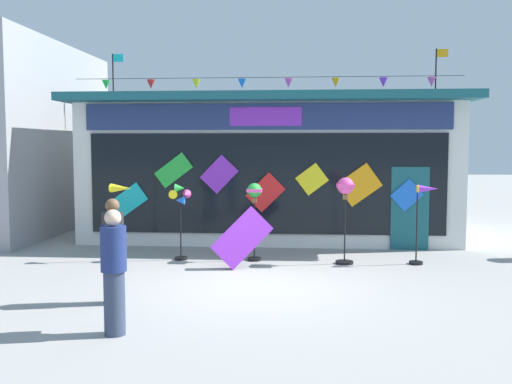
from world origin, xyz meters
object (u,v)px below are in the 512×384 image
object	(u,v)px
wind_spinner_center_right	(345,197)
wind_spinner_center_left	(254,200)
person_near_camera	(113,250)
person_mid_plaza	(114,269)
display_kite_on_ground	(242,238)
kite_shop_building	(271,167)
wind_spinner_far_left	(118,209)
wind_spinner_right	(423,211)
wind_spinner_left	(180,204)

from	to	relation	value
wind_spinner_center_right	wind_spinner_center_left	bearing A→B (deg)	174.10
person_near_camera	person_mid_plaza	bearing A→B (deg)	62.32
display_kite_on_ground	kite_shop_building	bearing A→B (deg)	86.02
display_kite_on_ground	wind_spinner_center_right	bearing A→B (deg)	16.35
wind_spinner_far_left	wind_spinner_center_left	distance (m)	2.96
wind_spinner_center_left	kite_shop_building	bearing A→B (deg)	87.87
wind_spinner_center_right	display_kite_on_ground	size ratio (longest dim) A/B	1.54
wind_spinner_right	person_mid_plaza	size ratio (longest dim) A/B	1.01
display_kite_on_ground	person_mid_plaza	bearing A→B (deg)	-107.05
kite_shop_building	wind_spinner_left	world-z (taller)	kite_shop_building
wind_spinner_center_left	wind_spinner_center_right	xyz separation A→B (m)	(1.94, -0.20, 0.09)
wind_spinner_far_left	wind_spinner_left	distance (m)	1.34
person_near_camera	person_mid_plaza	size ratio (longest dim) A/B	1.00
person_near_camera	person_mid_plaza	xyz separation A→B (m)	(0.49, -1.46, 0.03)
kite_shop_building	display_kite_on_ground	xyz separation A→B (m)	(-0.33, -4.82, -1.27)
wind_spinner_left	person_mid_plaza	bearing A→B (deg)	-88.24
kite_shop_building	wind_spinner_center_right	world-z (taller)	kite_shop_building
wind_spinner_left	person_mid_plaza	xyz separation A→B (m)	(0.15, -4.93, -0.35)
wind_spinner_left	wind_spinner_center_right	world-z (taller)	wind_spinner_center_right
wind_spinner_far_left	display_kite_on_ground	distance (m)	2.84
wind_spinner_center_right	wind_spinner_left	bearing A→B (deg)	177.98
wind_spinner_far_left	display_kite_on_ground	bearing A→B (deg)	-10.60
wind_spinner_left	person_near_camera	distance (m)	3.51
wind_spinner_center_left	wind_spinner_right	xyz separation A→B (m)	(3.58, -0.12, -0.21)
wind_spinner_far_left	person_near_camera	xyz separation A→B (m)	(0.97, -3.24, -0.29)
wind_spinner_left	display_kite_on_ground	world-z (taller)	wind_spinner_left
kite_shop_building	person_mid_plaza	world-z (taller)	kite_shop_building
wind_spinner_left	wind_spinner_right	xyz separation A→B (m)	(5.20, -0.05, -0.11)
wind_spinner_center_right	person_mid_plaza	size ratio (longest dim) A/B	1.10
kite_shop_building	wind_spinner_left	size ratio (longest dim) A/B	5.97
wind_spinner_center_left	person_mid_plaza	xyz separation A→B (m)	(-1.47, -5.01, -0.45)
wind_spinner_center_right	person_mid_plaza	distance (m)	5.92
wind_spinner_right	display_kite_on_ground	bearing A→B (deg)	-169.46
kite_shop_building	wind_spinner_far_left	distance (m)	5.35
wind_spinner_left	wind_spinner_center_right	xyz separation A→B (m)	(3.56, -0.13, 0.19)
person_near_camera	wind_spinner_right	bearing A→B (deg)	165.34
kite_shop_building	wind_spinner_left	bearing A→B (deg)	-113.50
display_kite_on_ground	person_near_camera	bearing A→B (deg)	-123.14
wind_spinner_center_left	display_kite_on_ground	bearing A→B (deg)	-102.72
wind_spinner_right	person_near_camera	bearing A→B (deg)	-148.31
person_near_camera	person_mid_plaza	distance (m)	1.54
wind_spinner_center_left	wind_spinner_far_left	bearing A→B (deg)	-173.98
wind_spinner_right	person_near_camera	world-z (taller)	wind_spinner_right
kite_shop_building	person_near_camera	world-z (taller)	kite_shop_building
kite_shop_building	wind_spinner_far_left	xyz separation A→B (m)	(-3.08, -4.30, -0.76)
wind_spinner_far_left	wind_spinner_left	xyz separation A→B (m)	(1.31, 0.23, 0.09)
wind_spinner_far_left	wind_spinner_center_left	bearing A→B (deg)	6.02
wind_spinner_center_left	display_kite_on_ground	distance (m)	1.10
person_near_camera	kite_shop_building	bearing A→B (deg)	-152.00
person_mid_plaza	wind_spinner_right	bearing A→B (deg)	19.24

